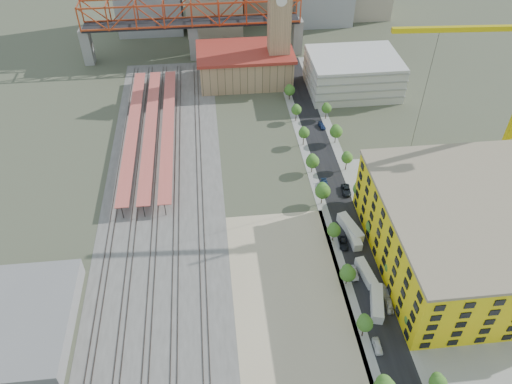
{
  "coord_description": "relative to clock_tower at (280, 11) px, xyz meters",
  "views": [
    {
      "loc": [
        -20.43,
        -101.19,
        99.3
      ],
      "look_at": [
        -9.37,
        0.86,
        10.0
      ],
      "focal_mm": 35.0,
      "sensor_mm": 36.0,
      "label": 1
    }
  ],
  "objects": [
    {
      "name": "car_2",
      "position": [
        5.0,
        -92.01,
        -27.97
      ],
      "size": [
        2.87,
        5.41,
        1.45
      ],
      "primitive_type": "imported",
      "rotation": [
        0.0,
        0.0,
        -0.09
      ],
      "color": "black",
      "rests_on": "ground"
    },
    {
      "name": "car_0",
      "position": [
        5.0,
        -123.42,
        -27.95
      ],
      "size": [
        1.92,
        4.45,
        1.5
      ],
      "primitive_type": "imported",
      "rotation": [
        0.0,
        0.0,
        -0.04
      ],
      "color": "silver",
      "rests_on": "ground"
    },
    {
      "name": "construction_pad",
      "position": [
        37.0,
        -99.99,
        -28.67
      ],
      "size": [
        50.0,
        90.0,
        0.06
      ],
      "primitive_type": "cube",
      "color": "gray",
      "rests_on": "ground"
    },
    {
      "name": "car_1",
      "position": [
        5.0,
        -102.38,
        -27.92
      ],
      "size": [
        1.83,
        4.8,
        1.56
      ],
      "primitive_type": "imported",
      "rotation": [
        0.0,
        0.0,
        0.04
      ],
      "color": "#9B9AA0",
      "rests_on": "ground"
    },
    {
      "name": "car_6",
      "position": [
        11.0,
        -70.74,
        -27.92
      ],
      "size": [
        3.07,
        5.79,
        1.55
      ],
      "primitive_type": "imported",
      "rotation": [
        0.0,
        0.0,
        -0.09
      ],
      "color": "black",
      "rests_on": "ground"
    },
    {
      "name": "sidewalk_west",
      "position": [
        2.5,
        -64.99,
        -28.68
      ],
      "size": [
        3.0,
        170.0,
        0.04
      ],
      "primitive_type": "cube",
      "color": "gray",
      "rests_on": "ground"
    },
    {
      "name": "parking_garage",
      "position": [
        28.0,
        -9.99,
        -21.7
      ],
      "size": [
        34.0,
        26.0,
        14.0
      ],
      "primitive_type": "cube",
      "color": "silver",
      "rests_on": "ground"
    },
    {
      "name": "sidewalk_east",
      "position": [
        13.5,
        -64.99,
        -28.68
      ],
      "size": [
        3.0,
        170.0,
        0.04
      ],
      "primitive_type": "cube",
      "color": "gray",
      "rests_on": "ground"
    },
    {
      "name": "ballast_strip",
      "position": [
        -44.0,
        -62.49,
        -28.67
      ],
      "size": [
        36.0,
        165.0,
        0.06
      ],
      "primitive_type": "cube",
      "color": "#605E59",
      "rests_on": "ground"
    },
    {
      "name": "car_7",
      "position": [
        11.0,
        -35.22,
        -28.04
      ],
      "size": [
        2.37,
        4.69,
        1.31
      ],
      "primitive_type": "imported",
      "rotation": [
        0.0,
        0.0,
        0.12
      ],
      "color": "navy",
      "rests_on": "ground"
    },
    {
      "name": "site_trailer_b",
      "position": [
        8.0,
        -103.09,
        -27.47
      ],
      "size": [
        3.67,
        9.21,
        2.45
      ],
      "primitive_type": "cube",
      "rotation": [
        0.0,
        0.0,
        0.15
      ],
      "color": "silver",
      "rests_on": "ground"
    },
    {
      "name": "street_trees",
      "position": [
        8.0,
        -74.99,
        -28.7
      ],
      "size": [
        15.4,
        124.4,
        8.0
      ],
      "color": "#355D1C",
      "rests_on": "ground"
    },
    {
      "name": "car_4",
      "position": [
        11.0,
        -113.25,
        -27.94
      ],
      "size": [
        2.28,
        4.59,
        1.5
      ],
      "primitive_type": "imported",
      "rotation": [
        0.0,
        0.0,
        -0.12
      ],
      "color": "#BABABA",
      "rests_on": "ground"
    },
    {
      "name": "site_trailer_c",
      "position": [
        8.0,
        -90.2,
        -27.44
      ],
      "size": [
        2.89,
        9.28,
        2.51
      ],
      "primitive_type": "cube",
      "rotation": [
        0.0,
        0.0,
        0.05
      ],
      "color": "silver",
      "rests_on": "ground"
    },
    {
      "name": "station_hall",
      "position": [
        -13.0,
        2.01,
        -22.03
      ],
      "size": [
        38.0,
        24.0,
        13.1
      ],
      "color": "tan",
      "rests_on": "ground"
    },
    {
      "name": "platform_canopies",
      "position": [
        -49.0,
        -34.99,
        -24.7
      ],
      "size": [
        16.0,
        80.0,
        4.12
      ],
      "color": "#D05A50",
      "rests_on": "ground"
    },
    {
      "name": "truss_bridge",
      "position": [
        -33.0,
        25.01,
        -9.83
      ],
      "size": [
        94.0,
        9.6,
        25.6
      ],
      "color": "gray",
      "rests_on": "ground"
    },
    {
      "name": "warehouse",
      "position": [
        -74.0,
        -109.99,
        -26.2
      ],
      "size": [
        22.0,
        32.0,
        5.0
      ],
      "primitive_type": "cube",
      "color": "gray",
      "rests_on": "ground"
    },
    {
      "name": "street_asphalt",
      "position": [
        8.0,
        -64.99,
        -28.67
      ],
      "size": [
        12.0,
        170.0,
        0.06
      ],
      "primitive_type": "cube",
      "color": "black",
      "rests_on": "ground"
    },
    {
      "name": "dirt_lot",
      "position": [
        -12.0,
        -111.49,
        -28.67
      ],
      "size": [
        28.0,
        67.0,
        0.06
      ],
      "primitive_type": "cube",
      "color": "tan",
      "rests_on": "ground"
    },
    {
      "name": "ground",
      "position": [
        -8.0,
        -79.99,
        -28.7
      ],
      "size": [
        400.0,
        400.0,
        0.0
      ],
      "primitive_type": "plane",
      "color": "#474C38",
      "rests_on": "ground"
    },
    {
      "name": "rail_tracks",
      "position": [
        -45.8,
        -62.49,
        -28.55
      ],
      "size": [
        26.56,
        160.0,
        0.18
      ],
      "color": "#382B23",
      "rests_on": "ground"
    },
    {
      "name": "distant_hills",
      "position": [
        37.28,
        180.01,
        -108.23
      ],
      "size": [
        647.0,
        264.0,
        227.0
      ],
      "color": "#4C6B59",
      "rests_on": "ground"
    },
    {
      "name": "car_3",
      "position": [
        5.0,
        -67.82,
        -27.91
      ],
      "size": [
        2.58,
        5.56,
        1.57
      ],
      "primitive_type": "imported",
      "rotation": [
        0.0,
        0.0,
        -0.07
      ],
      "color": "navy",
      "rests_on": "ground"
    },
    {
      "name": "site_trailer_a",
      "position": [
        8.0,
        -112.52,
        -27.31
      ],
      "size": [
        5.1,
        10.51,
        2.78
      ],
      "primitive_type": "cube",
      "rotation": [
        0.0,
        0.0,
        -0.25
      ],
      "color": "silver",
      "rests_on": "ground"
    },
    {
      "name": "construction_building",
      "position": [
        34.0,
        -99.99,
        -19.29
      ],
      "size": [
        44.6,
        50.6,
        18.8
      ],
      "color": "#F7F714",
      "rests_on": "ground"
    },
    {
      "name": "car_5",
      "position": [
        11.0,
        -109.02,
        -27.98
      ],
      "size": [
        1.86,
        4.46,
        1.43
      ],
      "primitive_type": "imported",
      "rotation": [
        0.0,
        0.0,
        0.08
      ],
      "color": "gray",
      "rests_on": "ground"
    },
    {
      "name": "site_trailer_d",
      "position": [
        8.0,
        -87.05,
        -27.29
      ],
      "size": [
        5.48,
        10.65,
        2.82
      ],
      "primitive_type": "cube",
      "rotation": [
        0.0,
        0.0,
        0.28
      ],
      "color": "silver",
      "rests_on": "ground"
    },
    {
      "name": "clock_tower",
      "position": [
        0.0,
        0.0,
        0.0
      ],
      "size": [
        12.0,
        12.0,
        52.0
      ],
      "color": "tan",
      "rests_on": "ground"
    }
  ]
}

